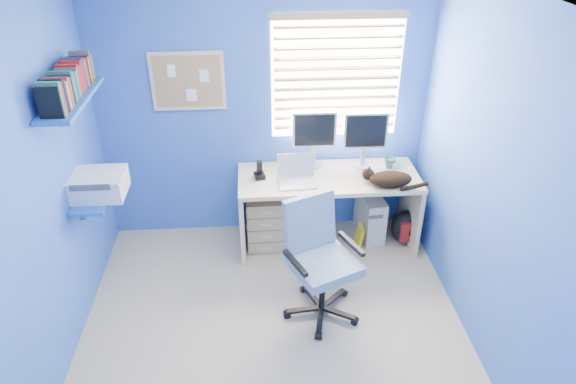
{
  "coord_description": "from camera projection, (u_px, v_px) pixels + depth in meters",
  "views": [
    {
      "loc": [
        -0.11,
        -2.78,
        3.0
      ],
      "look_at": [
        0.15,
        0.65,
        0.95
      ],
      "focal_mm": 32.0,
      "sensor_mm": 36.0,
      "label": 1
    }
  ],
  "objects": [
    {
      "name": "floor",
      "position": [
        275.0,
        343.0,
        3.92
      ],
      "size": [
        3.0,
        3.2,
        0.0
      ],
      "primitive_type": "cube",
      "color": "#C6AE93",
      "rests_on": "ground"
    },
    {
      "name": "ceiling",
      "position": [
        269.0,
        0.0,
        2.64
      ],
      "size": [
        3.0,
        3.2,
        0.0
      ],
      "primitive_type": "cube",
      "color": "white",
      "rests_on": "wall_back"
    },
    {
      "name": "wall_back",
      "position": [
        264.0,
        111.0,
        4.65
      ],
      "size": [
        3.0,
        0.01,
        2.5
      ],
      "primitive_type": "cube",
      "color": "#3877BF",
      "rests_on": "ground"
    },
    {
      "name": "wall_left",
      "position": [
        32.0,
        214.0,
        3.19
      ],
      "size": [
        0.01,
        3.2,
        2.5
      ],
      "primitive_type": "cube",
      "color": "#3877BF",
      "rests_on": "ground"
    },
    {
      "name": "wall_right",
      "position": [
        499.0,
        195.0,
        3.38
      ],
      "size": [
        0.01,
        3.2,
        2.5
      ],
      "primitive_type": "cube",
      "color": "#3877BF",
      "rests_on": "ground"
    },
    {
      "name": "desk",
      "position": [
        327.0,
        210.0,
        4.85
      ],
      "size": [
        1.64,
        0.65,
        0.74
      ],
      "primitive_type": "cube",
      "color": "beige",
      "rests_on": "floor"
    },
    {
      "name": "laptop",
      "position": [
        297.0,
        173.0,
        4.48
      ],
      "size": [
        0.34,
        0.27,
        0.22
      ],
      "primitive_type": "cube",
      "rotation": [
        0.0,
        0.0,
        0.04
      ],
      "color": "silver",
      "rests_on": "desk"
    },
    {
      "name": "monitor_left",
      "position": [
        314.0,
        139.0,
        4.7
      ],
      "size": [
        0.4,
        0.13,
        0.54
      ],
      "primitive_type": "cube",
      "rotation": [
        0.0,
        0.0,
        -0.02
      ],
      "color": "silver",
      "rests_on": "desk"
    },
    {
      "name": "monitor_right",
      "position": [
        365.0,
        140.0,
        4.68
      ],
      "size": [
        0.4,
        0.12,
        0.54
      ],
      "primitive_type": "cube",
      "rotation": [
        0.0,
        0.0,
        -0.01
      ],
      "color": "silver",
      "rests_on": "desk"
    },
    {
      "name": "phone",
      "position": [
        259.0,
        169.0,
        4.59
      ],
      "size": [
        0.11,
        0.12,
        0.17
      ],
      "primitive_type": "cube",
      "rotation": [
        0.0,
        0.0,
        0.18
      ],
      "color": "black",
      "rests_on": "desk"
    },
    {
      "name": "mug",
      "position": [
        390.0,
        163.0,
        4.77
      ],
      "size": [
        0.1,
        0.09,
        0.1
      ],
      "primitive_type": "imported",
      "color": "#28644F",
      "rests_on": "desk"
    },
    {
      "name": "cd_spindle",
      "position": [
        394.0,
        163.0,
        4.8
      ],
      "size": [
        0.13,
        0.13,
        0.07
      ],
      "primitive_type": "cylinder",
      "color": "silver",
      "rests_on": "desk"
    },
    {
      "name": "cat",
      "position": [
        391.0,
        179.0,
        4.47
      ],
      "size": [
        0.43,
        0.34,
        0.13
      ],
      "primitive_type": "ellipsoid",
      "rotation": [
        0.0,
        0.0,
        -0.43
      ],
      "color": "black",
      "rests_on": "desk"
    },
    {
      "name": "tower_pc",
      "position": [
        370.0,
        215.0,
        5.03
      ],
      "size": [
        0.24,
        0.46,
        0.45
      ],
      "primitive_type": "cube",
      "rotation": [
        0.0,
        0.0,
        0.11
      ],
      "color": "beige",
      "rests_on": "floor"
    },
    {
      "name": "drawer_boxes",
      "position": [
        266.0,
        222.0,
        4.85
      ],
      "size": [
        0.35,
        0.28,
        0.54
      ],
      "primitive_type": "cube",
      "color": "tan",
      "rests_on": "floor"
    },
    {
      "name": "yellow_book",
      "position": [
        359.0,
        237.0,
        4.91
      ],
      "size": [
        0.03,
        0.17,
        0.24
      ],
      "primitive_type": "cube",
      "color": "yellow",
      "rests_on": "floor"
    },
    {
      "name": "backpack",
      "position": [
        406.0,
        226.0,
        4.95
      ],
      "size": [
        0.34,
        0.28,
        0.35
      ],
      "primitive_type": "ellipsoid",
      "rotation": [
        0.0,
        0.0,
        0.16
      ],
      "color": "black",
      "rests_on": "floor"
    },
    {
      "name": "office_chair",
      "position": [
        320.0,
        274.0,
        4.05
      ],
      "size": [
        0.76,
        0.76,
        0.99
      ],
      "color": "black",
      "rests_on": "floor"
    },
    {
      "name": "window_blinds",
      "position": [
        337.0,
        78.0,
        4.52
      ],
      "size": [
        1.15,
        0.05,
        1.1
      ],
      "color": "white",
      "rests_on": "ground"
    },
    {
      "name": "corkboard",
      "position": [
        188.0,
        81.0,
        4.44
      ],
      "size": [
        0.64,
        0.02,
        0.52
      ],
      "color": "beige",
      "rests_on": "ground"
    },
    {
      "name": "wall_shelves",
      "position": [
        82.0,
        136.0,
        3.75
      ],
      "size": [
        0.42,
        0.9,
        1.05
      ],
      "color": "#1F58AF",
      "rests_on": "ground"
    }
  ]
}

